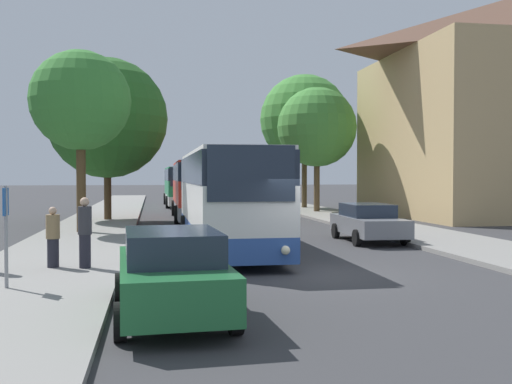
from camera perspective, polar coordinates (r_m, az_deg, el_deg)
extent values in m
plane|color=#38383A|center=(15.96, 5.52, -7.76)|extent=(300.00, 300.00, 0.00)
cube|color=gray|center=(15.65, -20.29, -7.76)|extent=(4.00, 120.00, 0.15)
cube|color=#2D519E|center=(20.83, -2.86, -3.83)|extent=(2.58, 11.05, 0.70)
cube|color=silver|center=(20.76, -2.86, -1.02)|extent=(2.58, 11.05, 1.34)
cube|color=#232D3D|center=(20.74, -2.87, 2.15)|extent=(2.61, 10.83, 0.95)
cube|color=silver|center=(20.75, -2.87, 3.62)|extent=(2.53, 10.83, 0.12)
cube|color=#232D3D|center=(15.24, -0.43, 1.79)|extent=(2.28, 0.07, 1.45)
sphere|color=#F4EAC1|center=(15.23, -3.73, -5.70)|extent=(0.24, 0.24, 0.24)
sphere|color=#F4EAC1|center=(15.51, 2.83, -5.56)|extent=(0.24, 0.24, 0.24)
cylinder|color=black|center=(17.45, -5.73, -5.30)|extent=(0.30, 1.00, 1.00)
cylinder|color=black|center=(17.80, 2.47, -5.16)|extent=(0.30, 1.00, 1.00)
cylinder|color=black|center=(24.02, -6.79, -3.42)|extent=(0.30, 1.00, 1.00)
cylinder|color=black|center=(24.28, -0.80, -3.35)|extent=(0.30, 1.00, 1.00)
cube|color=gray|center=(35.47, -5.59, -1.60)|extent=(2.73, 11.57, 0.70)
cube|color=red|center=(35.43, -5.59, 0.03)|extent=(2.73, 11.57, 1.32)
cube|color=#232D3D|center=(35.42, -5.60, 1.87)|extent=(2.76, 11.34, 0.95)
cube|color=red|center=(35.42, -5.60, 2.73)|extent=(2.68, 11.34, 0.12)
cube|color=#232D3D|center=(29.63, -4.90, 1.64)|extent=(2.34, 0.09, 1.45)
sphere|color=#F4EAC1|center=(29.62, -6.64, -2.16)|extent=(0.24, 0.24, 0.24)
sphere|color=#F4EAC1|center=(29.75, -3.14, -2.14)|extent=(0.24, 0.24, 0.24)
cylinder|color=black|center=(31.97, -7.53, -2.18)|extent=(0.31, 1.00, 1.00)
cylinder|color=black|center=(32.15, -2.89, -2.15)|extent=(0.31, 1.00, 1.00)
cylinder|color=black|center=(38.88, -7.82, -1.51)|extent=(0.31, 1.00, 1.00)
cylinder|color=black|center=(39.02, -4.00, -1.49)|extent=(0.31, 1.00, 1.00)
cube|color=silver|center=(50.90, -7.07, -0.64)|extent=(2.65, 11.30, 0.70)
cube|color=#23844C|center=(50.88, -7.08, 0.43)|extent=(2.65, 11.30, 1.21)
cube|color=#232D3D|center=(50.87, -7.08, 1.64)|extent=(2.68, 11.07, 0.95)
cube|color=#23844C|center=(50.87, -7.08, 2.25)|extent=(2.60, 11.07, 0.12)
cube|color=#232D3D|center=(45.20, -6.70, 1.47)|extent=(2.33, 0.07, 1.45)
sphere|color=#F4EAC1|center=(45.18, -7.84, -0.88)|extent=(0.24, 0.24, 0.24)
sphere|color=#F4EAC1|center=(45.29, -5.54, -0.87)|extent=(0.24, 0.24, 0.24)
cylinder|color=black|center=(47.48, -8.42, -0.96)|extent=(0.31, 1.00, 1.00)
cylinder|color=black|center=(47.62, -5.30, -0.94)|extent=(0.31, 1.00, 1.00)
cylinder|color=black|center=(54.24, -8.63, -0.64)|extent=(0.31, 1.00, 1.00)
cylinder|color=black|center=(54.37, -5.90, -0.63)|extent=(0.31, 1.00, 1.00)
cube|color=#236B38|center=(11.11, -8.06, -8.30)|extent=(2.07, 4.69, 0.75)
cube|color=#232D3D|center=(10.84, -7.99, -5.08)|extent=(1.73, 2.47, 0.55)
cylinder|color=black|center=(12.54, -12.82, -8.92)|extent=(0.23, 0.63, 0.62)
cylinder|color=black|center=(12.68, -4.42, -8.78)|extent=(0.23, 0.63, 0.62)
cylinder|color=black|center=(9.75, -12.82, -11.96)|extent=(0.23, 0.63, 0.62)
cylinder|color=black|center=(9.92, -1.96, -11.69)|extent=(0.23, 0.63, 0.62)
cube|color=slate|center=(23.80, 10.66, -3.13)|extent=(1.98, 4.63, 0.67)
cube|color=#232D3D|center=(23.93, 10.53, -1.71)|extent=(1.69, 2.43, 0.50)
cylinder|color=black|center=(22.83, 14.01, -4.19)|extent=(0.22, 0.63, 0.62)
cylinder|color=black|center=(22.20, 9.58, -4.33)|extent=(0.22, 0.63, 0.62)
cylinder|color=black|center=(25.47, 11.59, -3.58)|extent=(0.22, 0.63, 0.62)
cylinder|color=black|center=(24.91, 7.59, -3.68)|extent=(0.22, 0.63, 0.62)
cube|color=#B7B7BC|center=(42.81, 0.95, -1.08)|extent=(2.05, 4.58, 0.59)
cube|color=#232D3D|center=(42.97, 0.90, -0.34)|extent=(1.75, 2.40, 0.51)
cylinder|color=black|center=(41.70, 2.65, -1.55)|extent=(0.22, 0.63, 0.62)
cylinder|color=black|center=(41.26, 0.11, -1.58)|extent=(0.22, 0.63, 0.62)
cylinder|color=black|center=(44.40, 1.74, -1.36)|extent=(0.22, 0.63, 0.62)
cylinder|color=black|center=(44.00, -0.65, -1.39)|extent=(0.22, 0.63, 0.62)
cylinder|color=gray|center=(14.06, -22.71, -3.96)|extent=(0.08, 0.08, 2.22)
cube|color=#1E56A3|center=(14.01, -22.74, -0.86)|extent=(0.03, 0.45, 0.60)
cylinder|color=#23232D|center=(16.47, -15.97, -5.44)|extent=(0.30, 0.30, 0.89)
cylinder|color=#333338|center=(16.39, -15.99, -2.62)|extent=(0.36, 0.36, 0.74)
sphere|color=tan|center=(16.36, -16.01, -0.91)|extent=(0.24, 0.24, 0.24)
cylinder|color=#23232D|center=(16.83, -18.76, -5.52)|extent=(0.30, 0.30, 0.76)
cylinder|color=olive|center=(16.76, -18.78, -3.14)|extent=(0.36, 0.36, 0.64)
sphere|color=tan|center=(16.73, -18.80, -1.70)|extent=(0.21, 0.21, 0.21)
cylinder|color=#513D23|center=(26.97, -16.32, 0.65)|extent=(0.40, 0.40, 4.06)
sphere|color=#387F33|center=(27.16, -16.38, 8.37)|extent=(4.32, 4.32, 4.32)
cylinder|color=#47331E|center=(34.23, -13.94, 0.07)|extent=(0.40, 0.40, 3.12)
sphere|color=#286023|center=(34.36, -13.99, 6.84)|extent=(6.65, 6.65, 6.65)
cylinder|color=brown|center=(45.93, 4.62, 1.14)|extent=(0.40, 0.40, 4.18)
sphere|color=#428938|center=(46.13, 4.64, 6.92)|extent=(6.80, 6.80, 6.80)
cylinder|color=brown|center=(40.98, 5.81, 0.76)|extent=(0.40, 0.40, 3.71)
sphere|color=#428938|center=(41.11, 5.82, 6.17)|extent=(5.40, 5.40, 5.40)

